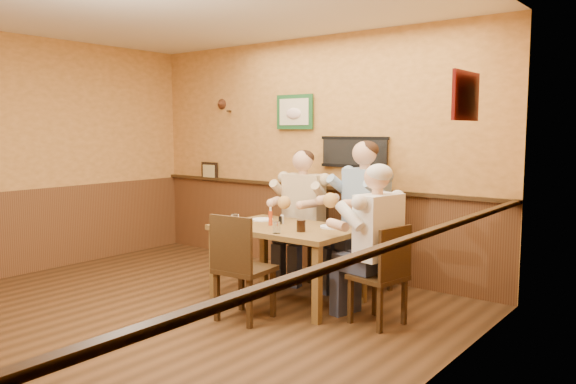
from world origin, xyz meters
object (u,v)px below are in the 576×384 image
at_px(pepper_shaker, 280,220).
at_px(cola_tumbler, 301,226).
at_px(chair_back_right, 365,244).
at_px(chair_near_side, 245,266).
at_px(diner_blue_polo, 366,224).
at_px(diner_white_elder, 378,253).
at_px(chair_right_end, 378,274).
at_px(chair_back_left, 304,238).
at_px(water_glass_mid, 277,228).
at_px(dining_table, 287,235).
at_px(diner_tan_shirt, 304,221).
at_px(water_glass_left, 235,220).
at_px(hot_sauce_bottle, 270,217).
at_px(salt_shaker, 282,219).

bearing_deg(pepper_shaker, cola_tumbler, -26.11).
bearing_deg(cola_tumbler, chair_back_right, 81.34).
bearing_deg(chair_near_side, diner_blue_polo, -109.84).
bearing_deg(diner_white_elder, chair_right_end, 180.00).
bearing_deg(chair_back_left, water_glass_mid, -73.11).
bearing_deg(chair_right_end, dining_table, -82.41).
distance_m(chair_right_end, diner_white_elder, 0.19).
bearing_deg(dining_table, water_glass_mid, -66.19).
bearing_deg(diner_white_elder, cola_tumbler, -72.42).
distance_m(dining_table, diner_blue_polo, 0.91).
relative_size(diner_tan_shirt, diner_white_elder, 1.04).
bearing_deg(chair_right_end, cola_tumbler, -72.42).
bearing_deg(chair_back_left, diner_blue_polo, -7.62).
height_order(chair_right_end, water_glass_left, chair_right_end).
bearing_deg(water_glass_mid, diner_white_elder, 18.35).
bearing_deg(cola_tumbler, pepper_shaker, 153.89).
height_order(chair_back_right, chair_near_side, chair_back_right).
distance_m(chair_right_end, hot_sauce_bottle, 1.28).
xyz_separation_m(chair_near_side, water_glass_mid, (0.10, 0.32, 0.32)).
bearing_deg(cola_tumbler, diner_blue_polo, 81.34).
xyz_separation_m(diner_blue_polo, water_glass_left, (-0.83, -1.13, 0.10)).
xyz_separation_m(dining_table, chair_near_side, (0.05, -0.68, -0.17)).
height_order(dining_table, diner_tan_shirt, diner_tan_shirt).
bearing_deg(pepper_shaker, diner_blue_polo, 53.10).
height_order(chair_back_left, water_glass_left, chair_back_left).
bearing_deg(diner_blue_polo, cola_tumbler, -81.69).
bearing_deg(diner_tan_shirt, chair_back_left, -8.12).
distance_m(cola_tumbler, salt_shaker, 0.49).
bearing_deg(salt_shaker, chair_near_side, -76.20).
xyz_separation_m(chair_back_right, salt_shaker, (-0.57, -0.71, 0.30)).
distance_m(chair_near_side, pepper_shaker, 0.82).
xyz_separation_m(chair_back_left, salt_shaker, (0.24, -0.70, 0.33)).
relative_size(chair_right_end, diner_white_elder, 0.70).
xyz_separation_m(dining_table, pepper_shaker, (-0.13, 0.05, 0.13)).
distance_m(diner_white_elder, salt_shaker, 1.21).
bearing_deg(salt_shaker, chair_back_left, 109.10).
distance_m(chair_back_left, salt_shaker, 0.81).
xyz_separation_m(water_glass_mid, cola_tumbler, (0.13, 0.21, 0.00)).
bearing_deg(chair_back_right, chair_right_end, -36.95).
bearing_deg(dining_table, diner_white_elder, -3.35).
relative_size(chair_near_side, diner_blue_polo, 0.68).
bearing_deg(water_glass_mid, salt_shaker, 123.18).
relative_size(chair_back_right, chair_right_end, 1.12).
relative_size(water_glass_left, salt_shaker, 1.37).
relative_size(diner_tan_shirt, salt_shaker, 14.90).
bearing_deg(chair_back_right, hot_sauce_bottle, -107.47).
xyz_separation_m(chair_back_right, diner_tan_shirt, (-0.81, -0.01, 0.16)).
height_order(diner_blue_polo, pepper_shaker, diner_blue_polo).
xyz_separation_m(chair_right_end, water_glass_left, (-1.46, -0.26, 0.37)).
bearing_deg(water_glass_mid, cola_tumbler, 58.74).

